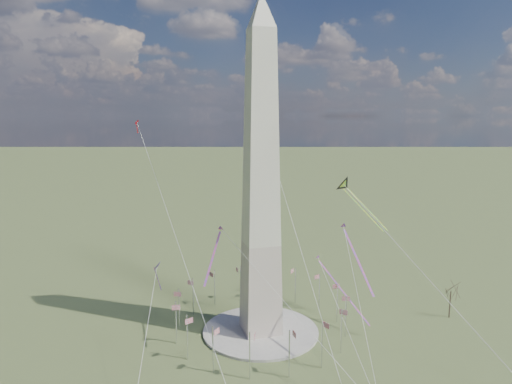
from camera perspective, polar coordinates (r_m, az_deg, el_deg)
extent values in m
plane|color=#49552A|center=(148.95, 0.58, -17.11)|extent=(2000.00, 2000.00, 0.00)
cylinder|color=#B2ACA3|center=(148.77, 0.58, -16.97)|extent=(36.00, 36.00, 0.80)
pyramid|color=silver|center=(136.38, 0.66, 21.81)|extent=(9.90, 9.90, 10.00)
cylinder|color=silver|center=(154.89, 10.12, -13.53)|extent=(0.36, 0.36, 13.00)
cube|color=#AF1724|center=(154.00, 9.97, -11.54)|extent=(2.40, 0.08, 1.50)
cylinder|color=silver|center=(162.44, 7.92, -12.36)|extent=(0.36, 0.36, 13.00)
cube|color=#AF1724|center=(161.40, 7.62, -10.48)|extent=(2.25, 0.99, 1.50)
cylinder|color=silver|center=(167.69, 4.94, -11.59)|extent=(0.36, 0.36, 13.00)
cube|color=#AF1724|center=(166.36, 4.55, -9.81)|extent=(1.75, 1.75, 1.50)
cylinder|color=silver|center=(170.07, 1.54, -11.24)|extent=(0.36, 0.36, 13.00)
cube|color=#AF1724|center=(168.39, 1.11, -9.54)|extent=(0.99, 2.25, 1.50)
cylinder|color=silver|center=(169.36, -1.94, -11.34)|extent=(0.36, 0.36, 13.00)
cube|color=#AF1724|center=(167.27, -2.39, -9.68)|extent=(0.08, 2.40, 1.50)
cylinder|color=silver|center=(165.62, -5.19, -11.87)|extent=(0.36, 0.36, 13.00)
cube|color=#AF1724|center=(163.11, -5.60, -10.23)|extent=(0.99, 2.25, 1.50)
cylinder|color=silver|center=(159.23, -7.86, -12.82)|extent=(0.36, 0.36, 13.00)
cube|color=#AF1724|center=(156.34, -8.20, -11.17)|extent=(1.75, 1.75, 1.50)
cylinder|color=silver|center=(150.91, -9.59, -14.16)|extent=(0.36, 0.36, 13.00)
cube|color=#AF1724|center=(147.72, -9.79, -12.47)|extent=(2.25, 0.99, 1.50)
cylinder|color=silver|center=(141.71, -9.96, -15.79)|extent=(0.36, 0.36, 13.00)
cube|color=#AF1724|center=(138.36, -9.96, -14.03)|extent=(2.40, 0.08, 1.50)
cylinder|color=silver|center=(133.00, -8.60, -17.53)|extent=(0.36, 0.36, 13.00)
cube|color=#AF1724|center=(129.66, -8.36, -15.66)|extent=(2.25, 0.99, 1.50)
cylinder|color=silver|center=(126.31, -5.40, -19.01)|extent=(0.36, 0.36, 13.00)
cube|color=#AF1724|center=(123.22, -4.92, -16.99)|extent=(1.75, 1.75, 1.50)
cylinder|color=silver|center=(123.08, -0.79, -19.78)|extent=(0.36, 0.36, 13.00)
cube|color=#AF1724|center=(120.44, -0.15, -17.62)|extent=(0.99, 2.25, 1.50)
cylinder|color=silver|center=(124.06, 4.18, -19.55)|extent=(0.36, 0.36, 13.00)
cube|color=#AF1724|center=(121.99, 4.81, -17.28)|extent=(0.08, 2.40, 1.50)
cylinder|color=silver|center=(129.02, 8.24, -18.42)|extent=(0.36, 0.36, 13.00)
cube|color=#AF1724|center=(127.50, 8.72, -16.12)|extent=(0.99, 2.25, 1.50)
cylinder|color=silver|center=(136.82, 10.62, -16.78)|extent=(0.36, 0.36, 13.00)
cube|color=#AF1724|center=(135.71, 10.87, -14.54)|extent=(1.75, 1.75, 1.50)
cylinder|color=silver|center=(145.94, 11.16, -15.05)|extent=(0.36, 0.36, 13.00)
cube|color=#AF1724|center=(145.04, 11.19, -12.94)|extent=(2.25, 0.99, 1.50)
cylinder|color=#4F372F|center=(169.43, 23.07, -12.80)|extent=(0.39, 0.39, 9.22)
cube|color=yellow|center=(157.04, 13.69, -2.04)|extent=(7.28, 15.67, 11.88)
cube|color=yellow|center=(155.33, 13.21, -2.14)|extent=(7.28, 15.67, 11.88)
cube|color=#451C81|center=(134.36, -12.25, -9.03)|extent=(2.10, 3.05, 2.31)
cube|color=#FF4228|center=(135.60, -12.19, -10.55)|extent=(2.16, 2.34, 7.96)
cube|color=#FF4228|center=(128.55, 12.63, -8.39)|extent=(1.93, 20.13, 12.61)
cube|color=#FF4228|center=(133.03, -5.44, -8.14)|extent=(8.23, 16.04, 11.00)
cube|color=#FF4228|center=(152.65, 10.83, -12.14)|extent=(8.16, 22.04, 14.48)
cube|color=red|center=(168.39, -14.68, 8.45)|extent=(1.33, 1.95, 1.76)
cube|color=red|center=(168.43, -14.65, 7.80)|extent=(0.62, 1.53, 4.05)
cube|color=silver|center=(182.78, 0.25, 10.42)|extent=(1.01, 1.65, 1.45)
cube|color=silver|center=(182.76, 0.25, 9.93)|extent=(0.61, 1.26, 3.31)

